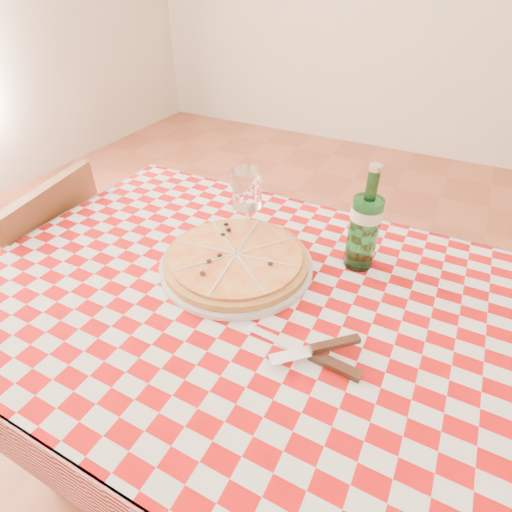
{
  "coord_description": "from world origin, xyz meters",
  "views": [
    {
      "loc": [
        0.31,
        -0.58,
        1.36
      ],
      "look_at": [
        -0.02,
        0.06,
        0.82
      ],
      "focal_mm": 28.0,
      "sensor_mm": 36.0,
      "label": 1
    }
  ],
  "objects_px": {
    "dining_table": "(252,325)",
    "water_bottle": "(366,218)",
    "pizza_plate": "(236,259)",
    "wine_glass": "(247,205)",
    "chair_far": "(55,277)"
  },
  "relations": [
    {
      "from": "dining_table",
      "to": "water_bottle",
      "type": "height_order",
      "value": "water_bottle"
    },
    {
      "from": "pizza_plate",
      "to": "wine_glass",
      "type": "xyz_separation_m",
      "value": [
        -0.04,
        0.13,
        0.07
      ]
    },
    {
      "from": "chair_far",
      "to": "pizza_plate",
      "type": "xyz_separation_m",
      "value": [
        0.71,
        0.03,
        0.3
      ]
    },
    {
      "from": "chair_far",
      "to": "water_bottle",
      "type": "xyz_separation_m",
      "value": [
        0.97,
        0.18,
        0.41
      ]
    },
    {
      "from": "dining_table",
      "to": "chair_far",
      "type": "xyz_separation_m",
      "value": [
        -0.79,
        0.04,
        -0.18
      ]
    },
    {
      "from": "dining_table",
      "to": "wine_glass",
      "type": "xyz_separation_m",
      "value": [
        -0.12,
        0.2,
        0.19
      ]
    },
    {
      "from": "pizza_plate",
      "to": "wine_glass",
      "type": "height_order",
      "value": "wine_glass"
    },
    {
      "from": "chair_far",
      "to": "water_bottle",
      "type": "bearing_deg",
      "value": 178.9
    },
    {
      "from": "chair_far",
      "to": "pizza_plate",
      "type": "bearing_deg",
      "value": 171.03
    },
    {
      "from": "pizza_plate",
      "to": "dining_table",
      "type": "bearing_deg",
      "value": -42.15
    },
    {
      "from": "water_bottle",
      "to": "wine_glass",
      "type": "relative_size",
      "value": 1.36
    },
    {
      "from": "chair_far",
      "to": "water_bottle",
      "type": "relative_size",
      "value": 3.24
    },
    {
      "from": "water_bottle",
      "to": "wine_glass",
      "type": "bearing_deg",
      "value": -176.77
    },
    {
      "from": "chair_far",
      "to": "wine_glass",
      "type": "bearing_deg",
      "value": -177.91
    },
    {
      "from": "chair_far",
      "to": "pizza_plate",
      "type": "height_order",
      "value": "chair_far"
    }
  ]
}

